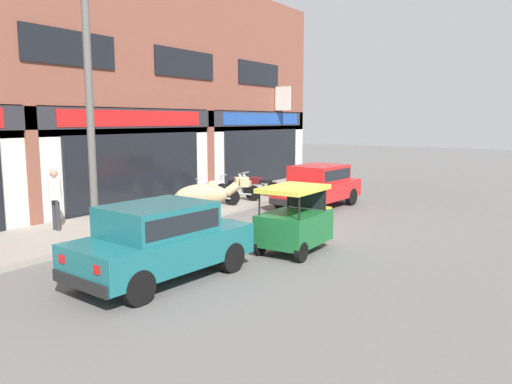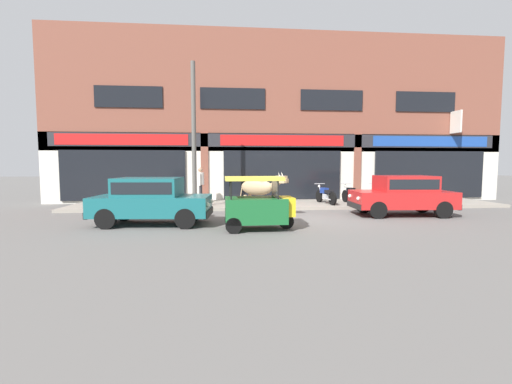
{
  "view_description": "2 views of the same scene",
  "coord_description": "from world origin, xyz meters",
  "views": [
    {
      "loc": [
        -11.68,
        -7.28,
        2.99
      ],
      "look_at": [
        0.64,
        1.0,
        0.85
      ],
      "focal_mm": 35.0,
      "sensor_mm": 36.0,
      "label": 1
    },
    {
      "loc": [
        -2.83,
        -11.49,
        1.86
      ],
      "look_at": [
        -1.71,
        1.0,
        0.86
      ],
      "focal_mm": 24.0,
      "sensor_mm": 36.0,
      "label": 2
    }
  ],
  "objects": [
    {
      "name": "ground_plane",
      "position": [
        0.0,
        0.0,
        0.0
      ],
      "size": [
        90.0,
        90.0,
        0.0
      ],
      "primitive_type": "plane",
      "color": "#605E5B"
    },
    {
      "name": "car_1",
      "position": [
        -5.13,
        -0.72,
        0.81
      ],
      "size": [
        3.7,
        1.86,
        1.46
      ],
      "color": "black",
      "rests_on": "ground"
    },
    {
      "name": "motorcycle_2",
      "position": [
        4.07,
        3.18,
        0.51
      ],
      "size": [
        0.52,
        1.81,
        0.88
      ],
      "color": "black",
      "rests_on": "sidewalk"
    },
    {
      "name": "utility_pole",
      "position": [
        -4.08,
        2.5,
        3.03
      ],
      "size": [
        0.18,
        0.18,
        5.8
      ],
      "primitive_type": "cylinder",
      "color": "#595651",
      "rests_on": "sidewalk"
    },
    {
      "name": "cow",
      "position": [
        -1.59,
        1.11,
        1.01
      ],
      "size": [
        1.75,
        1.59,
        1.61
      ],
      "color": "tan",
      "rests_on": "ground"
    },
    {
      "name": "pedestrian",
      "position": [
        -3.96,
        4.22,
        1.11
      ],
      "size": [
        0.32,
        0.5,
        1.6
      ],
      "color": "#2D2D33",
      "rests_on": "sidewalk"
    },
    {
      "name": "sidewalk",
      "position": [
        0.0,
        3.78,
        0.06
      ],
      "size": [
        19.0,
        3.16,
        0.13
      ],
      "primitive_type": "cube",
      "color": "gray",
      "rests_on": "ground"
    },
    {
      "name": "motorcycle_1",
      "position": [
        2.81,
        3.28,
        0.51
      ],
      "size": [
        0.52,
        1.81,
        0.88
      ],
      "color": "black",
      "rests_on": "sidewalk"
    },
    {
      "name": "auto_rickshaw",
      "position": [
        -1.91,
        -1.81,
        0.66
      ],
      "size": [
        2.0,
        1.2,
        1.52
      ],
      "color": "black",
      "rests_on": "ground"
    },
    {
      "name": "motorcycle_0",
      "position": [
        1.62,
        3.35,
        0.51
      ],
      "size": [
        0.6,
        1.8,
        0.88
      ],
      "color": "black",
      "rests_on": "sidewalk"
    },
    {
      "name": "shop_building",
      "position": [
        0.0,
        5.62,
        3.98
      ],
      "size": [
        23.0,
        1.4,
        8.41
      ],
      "color": "brown",
      "rests_on": "ground"
    },
    {
      "name": "car_0",
      "position": [
        3.64,
        0.44,
        0.81
      ],
      "size": [
        3.69,
        1.8,
        1.46
      ],
      "color": "black",
      "rests_on": "ground"
    }
  ]
}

